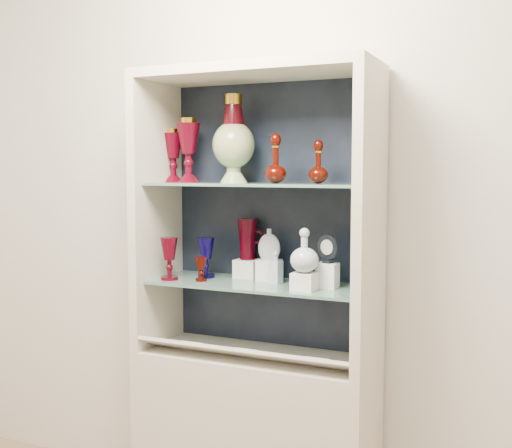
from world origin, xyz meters
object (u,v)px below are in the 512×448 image
at_px(pedestal_lamp_left, 173,155).
at_px(cameo_medallion, 328,248).
at_px(ruby_goblet_tall, 169,259).
at_px(ruby_goblet_small, 201,269).
at_px(lidded_bowl, 362,173).
at_px(ruby_pitcher, 247,239).
at_px(cobalt_goblet, 206,257).
at_px(enamel_urn, 234,139).
at_px(clear_round_decanter, 304,251).
at_px(ruby_decanter_a, 276,155).
at_px(pedestal_lamp_right, 188,150).
at_px(clear_square_bottle, 276,267).
at_px(flat_flask, 269,244).
at_px(ruby_decanter_b, 318,160).

height_order(pedestal_lamp_left, cameo_medallion, pedestal_lamp_left).
height_order(ruby_goblet_tall, ruby_goblet_small, ruby_goblet_tall).
bearing_deg(lidded_bowl, ruby_pitcher, 168.78).
bearing_deg(ruby_pitcher, cobalt_goblet, -177.19).
relative_size(cobalt_goblet, cameo_medallion, 1.48).
bearing_deg(cobalt_goblet, ruby_goblet_tall, -134.76).
height_order(enamel_urn, cameo_medallion, enamel_urn).
distance_m(pedestal_lamp_left, clear_round_decanter, 0.79).
bearing_deg(ruby_decanter_a, ruby_pitcher, 144.68).
xyz_separation_m(pedestal_lamp_right, ruby_goblet_tall, (-0.04, -0.11, -0.47)).
relative_size(pedestal_lamp_left, lidded_bowl, 2.78).
bearing_deg(enamel_urn, clear_round_decanter, -16.64).
xyz_separation_m(enamel_urn, ruby_pitcher, (0.03, 0.07, -0.44)).
bearing_deg(pedestal_lamp_right, clear_square_bottle, -0.94).
height_order(lidded_bowl, clear_square_bottle, lidded_bowl).
bearing_deg(ruby_goblet_small, ruby_pitcher, 49.14).
xyz_separation_m(clear_round_decanter, cameo_medallion, (0.07, 0.09, 0.01)).
xyz_separation_m(ruby_pitcher, clear_round_decanter, (0.33, -0.18, -0.02)).
bearing_deg(pedestal_lamp_right, ruby_goblet_tall, -110.01).
relative_size(ruby_goblet_small, flat_flask, 0.75).
distance_m(pedestal_lamp_right, ruby_pitcher, 0.47).
distance_m(pedestal_lamp_right, cobalt_goblet, 0.48).
relative_size(ruby_decanter_a, ruby_goblet_small, 2.19).
bearing_deg(pedestal_lamp_left, ruby_goblet_tall, -66.91).
height_order(ruby_decanter_a, flat_flask, ruby_decanter_a).
xyz_separation_m(ruby_decanter_b, flat_flask, (-0.24, 0.06, -0.35)).
height_order(ruby_goblet_tall, clear_round_decanter, clear_round_decanter).
bearing_deg(cameo_medallion, ruby_decanter_a, -146.29).
bearing_deg(ruby_decanter_a, pedestal_lamp_right, 173.38).
distance_m(pedestal_lamp_left, ruby_goblet_tall, 0.47).
distance_m(enamel_urn, cobalt_goblet, 0.54).
bearing_deg(pedestal_lamp_right, ruby_decanter_b, -0.81).
height_order(pedestal_lamp_left, lidded_bowl, pedestal_lamp_left).
bearing_deg(clear_round_decanter, pedestal_lamp_left, 169.12).
height_order(ruby_goblet_tall, clear_square_bottle, ruby_goblet_tall).
relative_size(clear_round_decanter, cameo_medallion, 1.41).
xyz_separation_m(lidded_bowl, clear_round_decanter, (-0.21, -0.07, -0.31)).
height_order(cobalt_goblet, clear_square_bottle, cobalt_goblet).
height_order(pedestal_lamp_left, pedestal_lamp_right, pedestal_lamp_right).
relative_size(enamel_urn, ruby_goblet_tall, 2.02).
xyz_separation_m(pedestal_lamp_left, clear_round_decanter, (0.67, -0.13, -0.38)).
xyz_separation_m(enamel_urn, clear_square_bottle, (0.20, -0.02, -0.54)).
xyz_separation_m(ruby_decanter_b, ruby_pitcher, (-0.35, 0.09, -0.34)).
relative_size(clear_square_bottle, clear_round_decanter, 0.82).
xyz_separation_m(ruby_goblet_small, cameo_medallion, (0.54, 0.07, 0.11)).
distance_m(enamel_urn, ruby_goblet_tall, 0.58).
xyz_separation_m(pedestal_lamp_right, ruby_pitcher, (0.25, 0.08, -0.39)).
bearing_deg(lidded_bowl, ruby_decanter_b, 175.19).
bearing_deg(clear_square_bottle, flat_flask, 133.12).
xyz_separation_m(clear_square_bottle, cameo_medallion, (0.23, -0.00, 0.09)).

